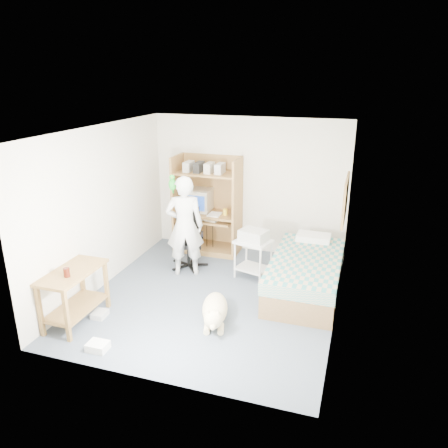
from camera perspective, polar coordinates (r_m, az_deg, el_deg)
name	(u,v)px	position (r m, az deg, el deg)	size (l,w,h in m)	color
floor	(213,297)	(6.72, -1.43, -9.48)	(4.00, 4.00, 0.00)	#4B5966
wall_back	(248,186)	(8.06, 3.21, 4.99)	(3.60, 0.02, 2.50)	silver
wall_right	(342,232)	(5.90, 15.20, -1.07)	(0.02, 4.00, 2.50)	silver
wall_left	(103,208)	(7.00, -15.58, 2.09)	(0.02, 4.00, 2.50)	silver
ceiling	(212,130)	(5.94, -1.64, 12.17)	(3.60, 4.00, 0.02)	white
computer_hutch	(208,209)	(8.13, -2.10, 2.00)	(1.20, 0.63, 1.80)	olive
bed	(306,274)	(6.87, 10.64, -6.46)	(1.02, 2.02, 0.66)	brown
side_desk	(74,288)	(6.23, -19.00, -7.94)	(0.50, 1.00, 0.75)	brown
corkboard	(345,199)	(6.70, 15.58, 3.12)	(0.04, 0.94, 0.66)	#9C7D46
office_chair	(189,246)	(7.62, -4.65, -2.93)	(0.58, 0.59, 1.02)	black
person	(185,226)	(7.16, -5.15, -0.29)	(0.62, 0.40, 1.69)	white
parrot	(172,183)	(7.05, -6.76, 5.29)	(0.12, 0.21, 0.34)	#157E12
dog	(215,310)	(6.03, -1.22, -11.18)	(0.54, 1.06, 0.40)	beige
printer_cart	(253,253)	(7.16, 3.83, -3.79)	(0.64, 0.57, 0.65)	silver
printer	(254,235)	(7.05, 3.89, -1.48)	(0.42, 0.32, 0.18)	#B3B3AE
crt_monitor	(199,200)	(8.15, -3.24, 3.16)	(0.45, 0.47, 0.41)	beige
keyboard	(207,219)	(8.03, -2.30, 0.64)	(0.45, 0.16, 0.03)	beige
pencil_cup	(225,212)	(7.94, 0.16, 1.58)	(0.08, 0.08, 0.12)	gold
drink_glass	(67,272)	(5.96, -19.86, -5.97)	(0.08, 0.08, 0.12)	#3D1209
floor_box_a	(98,346)	(5.77, -16.16, -15.10)	(0.25, 0.20, 0.10)	white
floor_box_b	(100,314)	(6.44, -15.92, -11.27)	(0.18, 0.22, 0.08)	#B6B6B1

